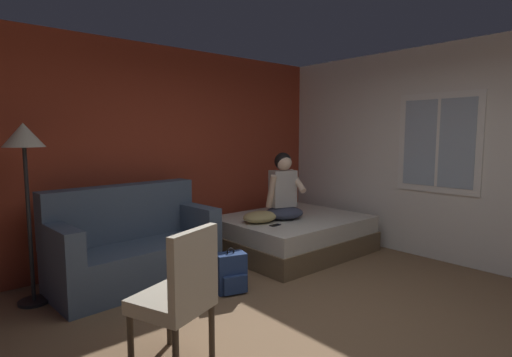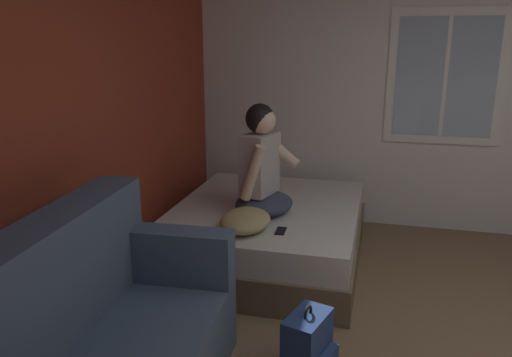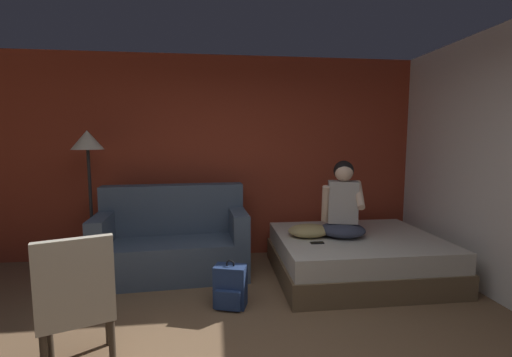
{
  "view_description": "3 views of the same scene",
  "coord_description": "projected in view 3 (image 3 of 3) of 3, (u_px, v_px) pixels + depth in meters",
  "views": [
    {
      "loc": [
        -2.37,
        -1.87,
        1.6
      ],
      "look_at": [
        0.48,
        1.42,
        1.11
      ],
      "focal_mm": 28.0,
      "sensor_mm": 36.0,
      "label": 1
    },
    {
      "loc": [
        -2.37,
        0.94,
        1.83
      ],
      "look_at": [
        0.87,
        1.76,
        0.89
      ],
      "focal_mm": 35.0,
      "sensor_mm": 36.0,
      "label": 2
    },
    {
      "loc": [
        -0.13,
        -1.88,
        1.59
      ],
      "look_at": [
        0.31,
        1.83,
        1.17
      ],
      "focal_mm": 24.0,
      "sensor_mm": 36.0,
      "label": 3
    }
  ],
  "objects": [
    {
      "name": "side_chair",
      "position": [
        77.0,
        299.0,
        2.29
      ],
      "size": [
        0.59,
        0.59,
        0.98
      ],
      "color": "#382D23",
      "rests_on": "ground"
    },
    {
      "name": "couch",
      "position": [
        174.0,
        241.0,
        4.06
      ],
      "size": [
        1.75,
        0.92,
        1.04
      ],
      "color": "#47566B",
      "rests_on": "ground"
    },
    {
      "name": "throw_pillow",
      "position": [
        309.0,
        231.0,
        3.94
      ],
      "size": [
        0.48,
        0.37,
        0.14
      ],
      "primitive_type": "ellipsoid",
      "rotation": [
        0.0,
        0.0,
        0.01
      ],
      "color": "tan",
      "rests_on": "bed"
    },
    {
      "name": "floor_lamp",
      "position": [
        88.0,
        154.0,
        3.93
      ],
      "size": [
        0.36,
        0.36,
        1.7
      ],
      "color": "black",
      "rests_on": "ground"
    },
    {
      "name": "cell_phone",
      "position": [
        317.0,
        243.0,
        3.69
      ],
      "size": [
        0.15,
        0.07,
        0.01
      ],
      "primitive_type": "cube",
      "rotation": [
        0.0,
        0.0,
        1.6
      ],
      "color": "black",
      "rests_on": "bed"
    },
    {
      "name": "person_seated",
      "position": [
        343.0,
        206.0,
        3.92
      ],
      "size": [
        0.62,
        0.56,
        0.88
      ],
      "color": "#383D51",
      "rests_on": "bed"
    },
    {
      "name": "bed",
      "position": [
        356.0,
        256.0,
        4.0
      ],
      "size": [
        1.87,
        1.54,
        0.48
      ],
      "color": "brown",
      "rests_on": "ground"
    },
    {
      "name": "wall_back_accent",
      "position": [
        225.0,
        157.0,
        4.71
      ],
      "size": [
        10.22,
        0.16,
        2.7
      ],
      "primitive_type": "cube",
      "color": "#993823",
      "rests_on": "ground"
    },
    {
      "name": "backpack",
      "position": [
        231.0,
        287.0,
        3.26
      ],
      "size": [
        0.34,
        0.3,
        0.46
      ],
      "color": "navy",
      "rests_on": "ground"
    }
  ]
}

